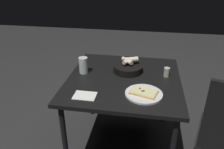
{
  "coord_description": "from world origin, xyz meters",
  "views": [
    {
      "loc": [
        0.17,
        -1.61,
        1.56
      ],
      "look_at": [
        -0.09,
        -0.07,
        0.77
      ],
      "focal_mm": 35.39,
      "sensor_mm": 36.0,
      "label": 1
    }
  ],
  "objects": [
    {
      "name": "napkin",
      "position": [
        -0.24,
        -0.32,
        0.72
      ],
      "size": [
        0.16,
        0.12,
        0.0
      ],
      "color": "white",
      "rests_on": "dining_table"
    },
    {
      "name": "pizza_plate",
      "position": [
        0.17,
        -0.24,
        0.73
      ],
      "size": [
        0.27,
        0.27,
        0.04
      ],
      "color": "silver",
      "rests_on": "dining_table"
    },
    {
      "name": "ground",
      "position": [
        0.0,
        0.0,
        0.0
      ],
      "size": [
        8.0,
        8.0,
        0.0
      ],
      "primitive_type": "plane",
      "color": "#292929"
    },
    {
      "name": "beer_glass",
      "position": [
        -0.35,
        0.04,
        0.77
      ],
      "size": [
        0.08,
        0.08,
        0.14
      ],
      "color": "silver",
      "rests_on": "dining_table"
    },
    {
      "name": "pepper_shaker",
      "position": [
        0.34,
        0.08,
        0.75
      ],
      "size": [
        0.05,
        0.05,
        0.08
      ],
      "color": "#BFB299",
      "rests_on": "dining_table"
    },
    {
      "name": "dining_table",
      "position": [
        0.0,
        0.0,
        0.65
      ],
      "size": [
        0.92,
        0.94,
        0.71
      ],
      "color": "black",
      "rests_on": "ground"
    },
    {
      "name": "bread_basket",
      "position": [
        0.02,
        0.13,
        0.75
      ],
      "size": [
        0.25,
        0.25,
        0.12
      ],
      "color": "black",
      "rests_on": "dining_table"
    }
  ]
}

